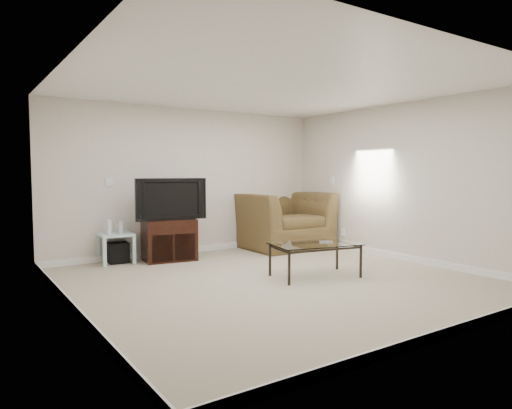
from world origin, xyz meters
TOP-DOWN VIEW (x-y plane):
  - floor at (0.00, 0.00)m, footprint 5.00×5.00m
  - ceiling at (0.00, 0.00)m, footprint 5.00×5.00m
  - wall_back at (0.00, 2.50)m, footprint 5.00×0.02m
  - wall_left at (-2.50, 0.00)m, footprint 0.02×5.00m
  - wall_right at (2.50, 0.00)m, footprint 0.02×5.00m
  - plate_back at (-1.40, 2.49)m, footprint 0.12×0.02m
  - plate_right_switch at (2.49, 1.60)m, footprint 0.02×0.09m
  - plate_right_outlet at (2.49, 1.30)m, footprint 0.02×0.08m
  - tv_stand at (-0.60, 2.05)m, footprint 0.86×0.65m
  - dvd_player at (-0.61, 2.01)m, footprint 0.51×0.39m
  - television at (-0.60, 2.02)m, footprint 1.07×0.29m
  - side_table at (-1.38, 2.28)m, footprint 0.51×0.51m
  - subwoofer at (-1.35, 2.30)m, footprint 0.33×0.33m
  - game_console at (-1.50, 2.27)m, footprint 0.06×0.16m
  - game_case at (-1.32, 2.26)m, footprint 0.05×0.14m
  - recliner at (1.66, 2.05)m, footprint 1.58×1.03m
  - coffee_table at (0.56, -0.13)m, footprint 1.25×0.85m
  - remote at (0.75, -0.15)m, footprint 0.18×0.14m

SIDE VIEW (x-z plane):
  - floor at x=0.00m, z-range 0.00..0.00m
  - subwoofer at x=-1.35m, z-range 0.01..0.32m
  - coffee_table at x=0.56m, z-range 0.00..0.45m
  - side_table at x=-1.38m, z-range 0.00..0.47m
  - plate_right_outlet at x=2.49m, z-range 0.24..0.36m
  - tv_stand at x=-0.60m, z-range 0.00..0.66m
  - remote at x=0.75m, z-range 0.45..0.47m
  - dvd_player at x=-0.61m, z-range 0.52..0.58m
  - game_case at x=-1.32m, z-range 0.47..0.65m
  - game_console at x=-1.50m, z-range 0.47..0.68m
  - recliner at x=1.66m, z-range 0.00..1.38m
  - television at x=-0.60m, z-range 0.66..1.31m
  - wall_back at x=0.00m, z-range 0.00..2.50m
  - wall_left at x=-2.50m, z-range 0.00..2.50m
  - wall_right at x=2.50m, z-range 0.00..2.50m
  - plate_back at x=-1.40m, z-range 1.19..1.31m
  - plate_right_switch at x=2.49m, z-range 1.19..1.31m
  - ceiling at x=0.00m, z-range 2.50..2.50m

